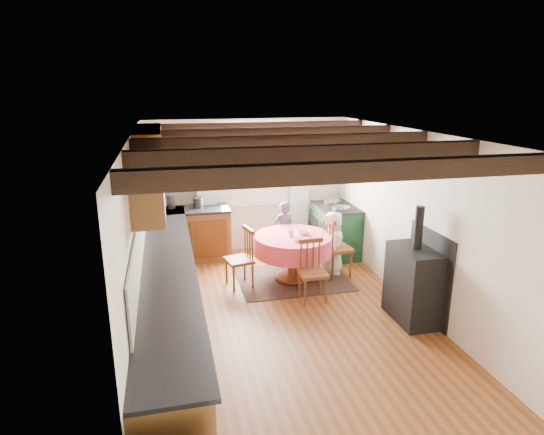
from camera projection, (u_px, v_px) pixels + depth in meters
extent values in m
cube|color=brown|center=(286.00, 317.00, 6.08)|extent=(3.60, 5.50, 0.00)
cube|color=white|center=(287.00, 134.00, 5.42)|extent=(3.60, 5.50, 0.00)
cube|color=silver|center=(247.00, 186.00, 8.32)|extent=(3.60, 0.00, 2.40)
cube|color=silver|center=(389.00, 349.00, 3.18)|extent=(3.60, 0.00, 2.40)
cube|color=silver|center=(138.00, 242.00, 5.35)|extent=(0.00, 5.50, 2.40)
cube|color=silver|center=(416.00, 221.00, 6.14)|extent=(0.00, 5.50, 2.40)
cube|color=black|center=(354.00, 171.00, 3.57)|extent=(3.60, 0.16, 0.16)
cube|color=black|center=(314.00, 153.00, 4.51)|extent=(3.60, 0.16, 0.16)
cube|color=black|center=(287.00, 142.00, 5.44)|extent=(3.60, 0.16, 0.16)
cube|color=black|center=(269.00, 134.00, 6.38)|extent=(3.60, 0.16, 0.16)
cube|color=black|center=(255.00, 127.00, 7.31)|extent=(3.60, 0.16, 0.16)
cube|color=beige|center=(140.00, 234.00, 5.64)|extent=(0.02, 4.50, 0.55)
cube|color=beige|center=(192.00, 189.00, 8.08)|extent=(1.40, 0.02, 0.55)
cube|color=brown|center=(168.00, 298.00, 5.63)|extent=(0.60, 5.30, 0.88)
cube|color=brown|center=(192.00, 235.00, 8.02)|extent=(1.30, 0.60, 0.88)
cube|color=black|center=(167.00, 263.00, 5.51)|extent=(0.64, 5.30, 0.04)
cube|color=black|center=(191.00, 210.00, 7.87)|extent=(1.30, 0.64, 0.04)
cube|color=brown|center=(150.00, 161.00, 6.31)|extent=(0.34, 1.80, 0.90)
cube|color=brown|center=(148.00, 188.00, 4.92)|extent=(0.34, 0.90, 0.70)
cube|color=white|center=(253.00, 164.00, 8.22)|extent=(1.34, 0.03, 1.54)
cube|color=white|center=(253.00, 164.00, 8.22)|extent=(1.20, 0.01, 1.40)
cube|color=silver|center=(207.00, 195.00, 8.09)|extent=(0.35, 0.10, 2.10)
cube|color=silver|center=(299.00, 190.00, 8.46)|extent=(0.35, 0.10, 2.10)
cylinder|color=black|center=(253.00, 131.00, 7.97)|extent=(2.00, 0.03, 0.03)
cube|color=gold|center=(350.00, 159.00, 8.15)|extent=(0.04, 0.50, 0.60)
cylinder|color=silver|center=(304.00, 157.00, 8.39)|extent=(0.30, 0.02, 0.30)
cube|color=black|center=(292.00, 279.00, 7.28)|extent=(1.71, 1.33, 0.01)
imported|color=#414555|center=(284.00, 232.00, 7.83)|extent=(0.44, 0.34, 1.09)
imported|color=white|center=(333.00, 243.00, 7.38)|extent=(0.48, 0.59, 1.03)
imported|color=silver|center=(300.00, 240.00, 6.82)|extent=(0.26, 0.26, 0.05)
imported|color=silver|center=(304.00, 233.00, 7.13)|extent=(0.20, 0.20, 0.05)
imported|color=silver|center=(291.00, 233.00, 7.06)|extent=(0.13, 0.13, 0.09)
cylinder|color=#262628|center=(171.00, 202.00, 7.86)|extent=(0.14, 0.14, 0.24)
cylinder|color=#262628|center=(198.00, 203.00, 7.88)|extent=(0.17, 0.17, 0.18)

